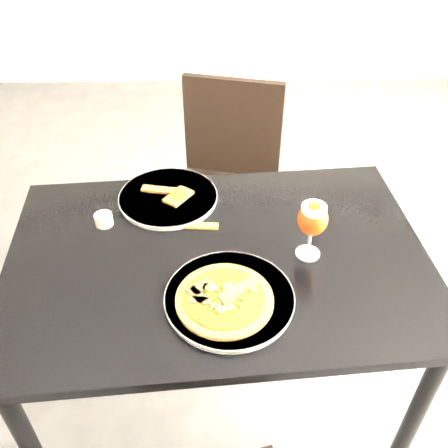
{
  "coord_description": "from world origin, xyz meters",
  "views": [
    {
      "loc": [
        -0.25,
        -0.88,
        1.73
      ],
      "look_at": [
        -0.23,
        0.19,
        0.83
      ],
      "focal_mm": 40.0,
      "sensor_mm": 36.0,
      "label": 1
    }
  ],
  "objects_px": {
    "dining_table": "(218,277)",
    "pizza": "(225,298)",
    "chair_far": "(226,185)",
    "beer_glass": "(313,220)"
  },
  "relations": [
    {
      "from": "dining_table",
      "to": "pizza",
      "type": "relative_size",
      "value": 5.03
    },
    {
      "from": "dining_table",
      "to": "pizza",
      "type": "height_order",
      "value": "pizza"
    },
    {
      "from": "dining_table",
      "to": "pizza",
      "type": "distance_m",
      "value": 0.22
    },
    {
      "from": "pizza",
      "to": "beer_glass",
      "type": "relative_size",
      "value": 1.41
    },
    {
      "from": "dining_table",
      "to": "beer_glass",
      "type": "relative_size",
      "value": 7.1
    },
    {
      "from": "chair_far",
      "to": "pizza",
      "type": "height_order",
      "value": "chair_far"
    },
    {
      "from": "chair_far",
      "to": "beer_glass",
      "type": "height_order",
      "value": "beer_glass"
    },
    {
      "from": "dining_table",
      "to": "beer_glass",
      "type": "xyz_separation_m",
      "value": [
        0.26,
        -0.0,
        0.22
      ]
    },
    {
      "from": "dining_table",
      "to": "beer_glass",
      "type": "bearing_deg",
      "value": -4.83
    },
    {
      "from": "beer_glass",
      "to": "pizza",
      "type": "bearing_deg",
      "value": -142.33
    }
  ]
}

